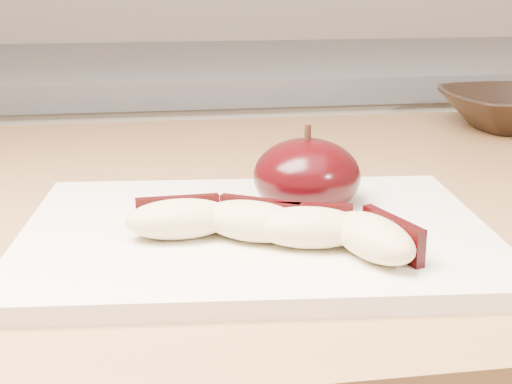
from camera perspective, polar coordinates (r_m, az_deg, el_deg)
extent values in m
cube|color=silver|center=(1.45, -5.62, -8.89)|extent=(2.40, 0.60, 0.90)
cube|color=slate|center=(1.32, -6.22, 9.84)|extent=(2.40, 0.62, 0.04)
cube|color=#9E6C44|center=(0.64, -2.72, -1.52)|extent=(1.64, 0.64, 0.04)
cube|color=white|center=(0.51, 0.00, -3.40)|extent=(0.35, 0.27, 0.01)
ellipsoid|color=black|center=(0.55, 4.09, 1.28)|extent=(0.10, 0.10, 0.06)
cylinder|color=black|center=(0.55, 4.16, 4.75)|extent=(0.01, 0.01, 0.01)
ellipsoid|color=beige|center=(0.48, -6.10, -2.16)|extent=(0.07, 0.04, 0.03)
cube|color=black|center=(0.50, -6.27, -1.70)|extent=(0.06, 0.01, 0.02)
ellipsoid|color=beige|center=(0.48, -0.34, -2.34)|extent=(0.08, 0.07, 0.03)
cube|color=black|center=(0.49, 0.34, -1.90)|extent=(0.05, 0.04, 0.02)
ellipsoid|color=beige|center=(0.46, 4.26, -2.84)|extent=(0.08, 0.05, 0.03)
cube|color=black|center=(0.48, 4.27, -2.34)|extent=(0.06, 0.02, 0.02)
ellipsoid|color=beige|center=(0.45, 9.30, -3.60)|extent=(0.06, 0.08, 0.03)
cube|color=black|center=(0.46, 10.86, -3.40)|extent=(0.02, 0.06, 0.02)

